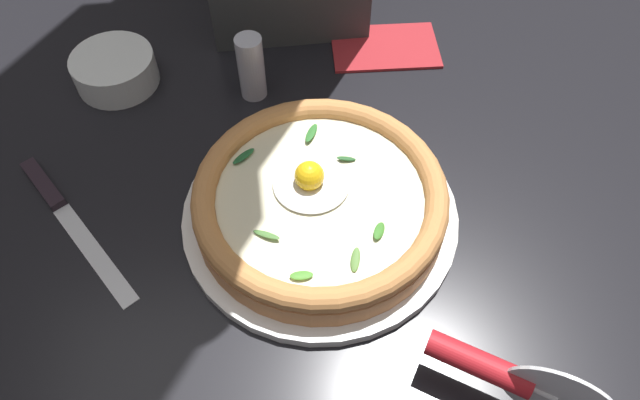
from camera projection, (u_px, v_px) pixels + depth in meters
name	position (u px, v px, depth m)	size (l,w,h in m)	color
ground_plane	(279.00, 219.00, 0.62)	(2.40, 2.40, 0.03)	black
pizza_plate	(320.00, 214.00, 0.60)	(0.29, 0.29, 0.01)	white
pizza	(320.00, 199.00, 0.58)	(0.26, 0.26, 0.06)	#CA834D
side_bowl	(115.00, 70.00, 0.71)	(0.10, 0.10, 0.04)	white
pizza_cutter	(507.00, 376.00, 0.46)	(0.13, 0.09, 0.09)	silver
table_knife	(60.00, 207.00, 0.61)	(0.14, 0.20, 0.01)	silver
folded_napkin	(385.00, 46.00, 0.76)	(0.14, 0.09, 0.01)	maroon
pepper_shaker	(251.00, 67.00, 0.68)	(0.03, 0.03, 0.08)	silver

